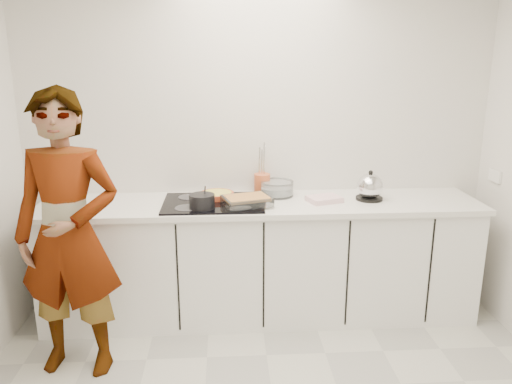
{
  "coord_description": "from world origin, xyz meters",
  "views": [
    {
      "loc": [
        -0.26,
        -2.23,
        1.95
      ],
      "look_at": [
        -0.05,
        1.05,
        1.05
      ],
      "focal_mm": 35.0,
      "sensor_mm": 36.0,
      "label": 1
    }
  ],
  "objects": [
    {
      "name": "wall_back",
      "position": [
        0.0,
        1.6,
        1.3
      ],
      "size": [
        3.6,
        0.0,
        2.6
      ],
      "primitive_type": "cube",
      "color": "silver",
      "rests_on": "ground"
    },
    {
      "name": "base_cabinets",
      "position": [
        0.0,
        1.28,
        0.43
      ],
      "size": [
        3.2,
        0.58,
        0.87
      ],
      "primitive_type": "cube",
      "color": "white",
      "rests_on": "floor"
    },
    {
      "name": "countertop",
      "position": [
        0.0,
        1.28,
        0.89
      ],
      "size": [
        3.24,
        0.64,
        0.04
      ],
      "primitive_type": "cube",
      "color": "white",
      "rests_on": "base_cabinets"
    },
    {
      "name": "hob",
      "position": [
        -0.35,
        1.26,
        0.92
      ],
      "size": [
        0.72,
        0.54,
        0.01
      ],
      "primitive_type": "cube",
      "color": "black",
      "rests_on": "countertop"
    },
    {
      "name": "tart_dish",
      "position": [
        -0.32,
        1.37,
        0.95
      ],
      "size": [
        0.32,
        0.32,
        0.04
      ],
      "color": "#AE4022",
      "rests_on": "hob"
    },
    {
      "name": "saucepan",
      "position": [
        -0.42,
        1.11,
        0.97
      ],
      "size": [
        0.19,
        0.19,
        0.17
      ],
      "color": "black",
      "rests_on": "hob"
    },
    {
      "name": "baking_dish",
      "position": [
        -0.11,
        1.17,
        0.96
      ],
      "size": [
        0.38,
        0.32,
        0.06
      ],
      "color": "silver",
      "rests_on": "hob"
    },
    {
      "name": "mixing_bowl",
      "position": [
        0.14,
        1.44,
        0.96
      ],
      "size": [
        0.33,
        0.33,
        0.12
      ],
      "color": "silver",
      "rests_on": "countertop"
    },
    {
      "name": "tea_towel",
      "position": [
        0.47,
        1.26,
        0.93
      ],
      "size": [
        0.28,
        0.24,
        0.04
      ],
      "primitive_type": "cube",
      "rotation": [
        0.0,
        0.0,
        0.32
      ],
      "color": "white",
      "rests_on": "countertop"
    },
    {
      "name": "kettle",
      "position": [
        0.81,
        1.29,
        1.01
      ],
      "size": [
        0.25,
        0.25,
        0.23
      ],
      "color": "black",
      "rests_on": "countertop"
    },
    {
      "name": "utensil_crock",
      "position": [
        0.03,
        1.52,
        0.99
      ],
      "size": [
        0.15,
        0.15,
        0.16
      ],
      "primitive_type": "cylinder",
      "rotation": [
        0.0,
        0.0,
        0.21
      ],
      "color": "#D56033",
      "rests_on": "countertop"
    },
    {
      "name": "cook",
      "position": [
        -1.21,
        0.68,
        0.89
      ],
      "size": [
        0.7,
        0.5,
        1.79
      ],
      "primitive_type": "imported",
      "rotation": [
        0.0,
        0.0,
        -0.12
      ],
      "color": "white",
      "rests_on": "floor"
    }
  ]
}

